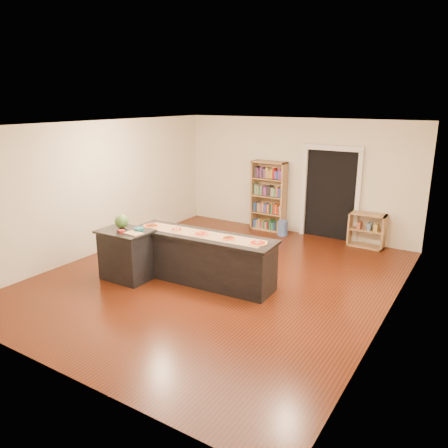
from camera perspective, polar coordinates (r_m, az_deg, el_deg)
The scene contains 17 objects.
room at distance 7.78m, azimuth -0.78°, elevation 2.49°, with size 6.00×7.00×2.80m.
doorway at distance 10.52m, azimuth 13.76°, elevation 4.50°, with size 1.40×0.09×2.21m.
kitchen_island at distance 7.92m, azimuth -2.85°, elevation -4.45°, with size 2.74×0.74×0.90m.
side_counter at distance 8.23m, azimuth -12.62°, elevation -3.90°, with size 0.95×0.69×0.93m.
bookshelf at distance 11.00m, azimuth 5.83°, elevation 3.63°, with size 0.88×0.31×1.75m, color tan.
low_shelf at distance 10.29m, azimuth 18.14°, elevation -0.75°, with size 0.78×0.34×0.78m, color tan.
waste_bin at distance 10.77m, azimuth 7.68°, elevation -0.52°, with size 0.25×0.25×0.37m, color #4963A4.
kraft_paper at distance 7.77m, azimuth -2.89°, elevation -1.33°, with size 2.38×0.43×0.00m, color #936C4C.
watermelon at distance 8.22m, azimuth -13.22°, elevation 0.36°, with size 0.26×0.26×0.26m, color #144214.
cutting_board at distance 7.83m, azimuth -11.70°, elevation -1.22°, with size 0.31×0.21×0.02m, color tan.
package_red at distance 7.95m, azimuth -13.23°, elevation -0.95°, with size 0.14×0.10×0.05m, color maroon.
package_teal at distance 7.96m, azimuth -11.05°, elevation -0.74°, with size 0.17×0.17×0.06m, color #195966.
pizza_a at distance 8.34m, azimuth -9.46°, elevation -0.24°, with size 0.28×0.28×0.02m.
pizza_b at distance 8.06m, azimuth -6.18°, elevation -0.68°, with size 0.25×0.25×0.02m.
pizza_c at distance 7.75m, azimuth -2.95°, elevation -1.29°, with size 0.30×0.30×0.02m.
pizza_d at distance 7.50m, azimuth 0.63°, elevation -1.88°, with size 0.26×0.26×0.02m.
pizza_e at distance 7.27m, azimuth 4.45°, elevation -2.51°, with size 0.30×0.30×0.02m.
Camera 1 is at (4.11, -6.35, 3.22)m, focal length 35.00 mm.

